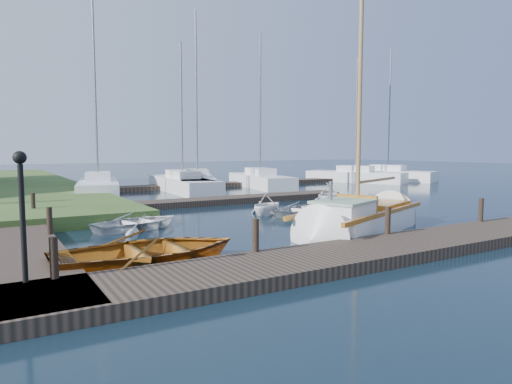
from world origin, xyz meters
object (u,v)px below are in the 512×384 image
tender_d (329,193)px  marina_boat_6 (355,176)px  tender_a (138,220)px  marina_boat_0 (98,186)px  mooring_post_5 (33,203)px  lamp_post (22,198)px  sailboat (362,221)px  tender_c (306,207)px  dinghy (149,247)px  tender_b (267,202)px  mooring_post_0 (54,258)px  marina_boat_3 (260,179)px  mooring_post_4 (50,221)px  marina_boat_1 (183,183)px  mooring_post_2 (388,220)px  marina_boat_7 (388,174)px  mooring_post_3 (481,210)px  marina_boat_2 (197,182)px  mooring_post_1 (256,235)px

tender_d → marina_boat_6: (12.08, 11.03, -0.05)m
tender_a → marina_boat_0: marina_boat_0 is taller
mooring_post_5 → lamp_post: size_ratio=0.33×
sailboat → tender_c: (0.78, 4.14, -0.02)m
dinghy → tender_b: 8.92m
mooring_post_0 → tender_d: tender_d is taller
lamp_post → tender_d: 16.46m
marina_boat_3 → mooring_post_0: bearing=149.7°
mooring_post_4 → lamp_post: size_ratio=0.33×
dinghy → mooring_post_5: bearing=10.8°
tender_c → tender_d: tender_d is taller
marina_boat_1 → mooring_post_0: bearing=155.3°
mooring_post_2 → marina_boat_0: (-4.19, 19.01, -0.12)m
mooring_post_0 → marina_boat_7: size_ratio=0.07×
mooring_post_3 → tender_c: size_ratio=0.26×
tender_b → mooring_post_5: bearing=41.4°
mooring_post_2 → mooring_post_3: (4.50, 0.00, 0.00)m
sailboat → marina_boat_2: bearing=63.2°
sailboat → mooring_post_1: bearing=177.9°
mooring_post_5 → tender_c: size_ratio=0.26×
mooring_post_5 → marina_boat_3: (15.79, 9.09, -0.13)m
mooring_post_2 → mooring_post_4: bearing=149.5°
marina_boat_7 → dinghy: bearing=103.4°
tender_c → marina_boat_0: (-5.75, 13.00, 0.26)m
mooring_post_0 → lamp_post: 1.27m
mooring_post_2 → mooring_post_5: size_ratio=1.00×
mooring_post_1 → tender_a: 6.35m
dinghy → tender_a: (1.22, 5.13, -0.13)m
marina_boat_2 → mooring_post_1: bearing=-178.2°
mooring_post_1 → mooring_post_4: same height
mooring_post_2 → mooring_post_5: (-8.50, 10.00, 0.00)m
mooring_post_2 → marina_boat_7: (20.57, 19.19, -0.13)m
tender_c → marina_boat_6: 20.19m
marina_boat_1 → marina_boat_3: 6.21m
mooring_post_0 → sailboat: size_ratio=0.08×
sailboat → tender_c: sailboat is taller
sailboat → marina_boat_1: marina_boat_1 is taller
lamp_post → mooring_post_2: bearing=0.0°
mooring_post_4 → marina_boat_2: (10.87, 14.23, -0.12)m
mooring_post_2 → marina_boat_0: bearing=102.4°
mooring_post_5 → tender_a: 4.78m
mooring_post_1 → sailboat: (5.28, 1.87, -0.36)m
mooring_post_2 → tender_a: 8.37m
mooring_post_0 → sailboat: sailboat is taller
lamp_post → marina_boat_2: 22.64m
marina_boat_0 → marina_boat_7: (24.76, 0.18, -0.01)m
tender_b → tender_d: tender_d is taller
mooring_post_0 → mooring_post_1: (4.50, 0.00, 0.00)m
lamp_post → marina_boat_6: size_ratio=0.24×
mooring_post_4 → mooring_post_5: 5.00m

